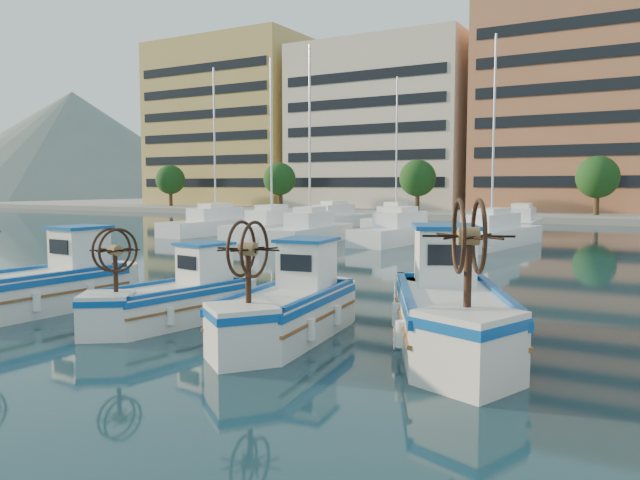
# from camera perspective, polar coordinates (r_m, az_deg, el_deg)

# --- Properties ---
(ground) EXTENTS (300.00, 300.00, 0.00)m
(ground) POSITION_cam_1_polar(r_m,az_deg,el_deg) (15.60, -14.42, -7.71)
(ground) COLOR #193A42
(ground) RESTS_ON ground
(hill_west) EXTENTS (180.00, 180.00, 60.00)m
(hill_west) POSITION_cam_1_polar(r_m,az_deg,el_deg) (193.19, -21.46, 3.65)
(hill_west) COLOR slate
(hill_west) RESTS_ON ground
(yacht_marina) EXTENTS (37.51, 21.72, 11.50)m
(yacht_marina) POSITION_cam_1_polar(r_m,az_deg,el_deg) (41.19, 10.44, 0.93)
(yacht_marina) COLOR white
(yacht_marina) RESTS_ON ground
(fishing_boat_a) EXTENTS (2.06, 4.61, 2.85)m
(fishing_boat_a) POSITION_cam_1_polar(r_m,az_deg,el_deg) (18.51, -23.68, -3.51)
(fishing_boat_a) COLOR silver
(fishing_boat_a) RESTS_ON ground
(fishing_boat_b) EXTENTS (2.17, 4.03, 2.45)m
(fishing_boat_b) POSITION_cam_1_polar(r_m,az_deg,el_deg) (15.86, -13.00, -4.98)
(fishing_boat_b) COLOR silver
(fishing_boat_b) RESTS_ON ground
(fishing_boat_c) EXTENTS (2.32, 4.47, 2.72)m
(fishing_boat_c) POSITION_cam_1_polar(r_m,az_deg,el_deg) (14.01, -2.85, -5.87)
(fishing_boat_c) COLOR silver
(fishing_boat_c) RESTS_ON ground
(fishing_boat_d) EXTENTS (3.95, 5.28, 3.18)m
(fishing_boat_d) POSITION_cam_1_polar(r_m,az_deg,el_deg) (13.34, 11.84, -5.97)
(fishing_boat_d) COLOR silver
(fishing_boat_d) RESTS_ON ground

